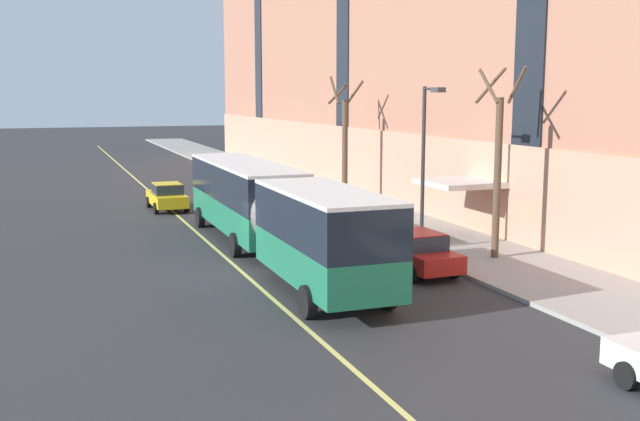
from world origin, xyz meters
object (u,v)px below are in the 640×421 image
at_px(parked_car_red_0, 415,252).
at_px(taxi_cab, 167,196).
at_px(street_tree_far_uptown, 344,143).
at_px(parked_car_darkgray_2, 314,207).
at_px(city_bus, 271,208).
at_px(street_tree_mid_block, 498,165).
at_px(parked_car_champagne_5, 269,191).
at_px(street_lamp, 426,151).
at_px(parked_car_navy_3, 232,174).

distance_m(parked_car_red_0, taxi_cab, 19.48).
bearing_deg(street_tree_far_uptown, taxi_cab, 168.23).
bearing_deg(parked_car_darkgray_2, street_tree_far_uptown, 52.55).
xyz_separation_m(city_bus, street_tree_mid_block, (8.20, -3.53, 1.78)).
height_order(parked_car_champagne_5, street_tree_far_uptown, street_tree_far_uptown).
bearing_deg(parked_car_darkgray_2, street_tree_mid_block, -71.41).
bearing_deg(street_tree_far_uptown, city_bus, -123.86).
relative_size(city_bus, parked_car_darkgray_2, 4.11).
bearing_deg(taxi_cab, parked_car_darkgray_2, -47.03).
xyz_separation_m(taxi_cab, street_lamp, (8.09, -15.68, 3.50)).
bearing_deg(street_tree_far_uptown, parked_car_navy_3, 105.97).
distance_m(city_bus, street_lamp, 6.74).
distance_m(parked_car_navy_3, street_tree_mid_block, 28.84).
height_order(parked_car_champagne_5, taxi_cab, same).
height_order(parked_car_red_0, parked_car_champagne_5, same).
bearing_deg(city_bus, parked_car_navy_3, 79.65).
xyz_separation_m(street_tree_far_uptown, street_lamp, (-1.98, -13.58, 0.54)).
bearing_deg(taxi_cab, parked_car_red_0, -71.38).
distance_m(parked_car_darkgray_2, taxi_cab, 9.41).
distance_m(parked_car_champagne_5, street_lamp, 16.63).
height_order(parked_car_red_0, parked_car_navy_3, same).
height_order(taxi_cab, street_tree_mid_block, street_tree_mid_block).
bearing_deg(street_tree_mid_block, parked_car_darkgray_2, 108.59).
xyz_separation_m(parked_car_darkgray_2, street_lamp, (1.68, -8.80, 3.50)).
bearing_deg(street_lamp, parked_car_darkgray_2, 100.82).
xyz_separation_m(parked_car_darkgray_2, street_tree_mid_block, (3.68, -10.94, 3.05)).
distance_m(parked_car_champagne_5, taxi_cab, 6.25).
distance_m(taxi_cab, street_lamp, 17.99).
bearing_deg(street_tree_far_uptown, street_tree_mid_block, -89.94).
xyz_separation_m(parked_car_champagne_5, street_tree_mid_block, (3.86, -18.29, 3.05)).
distance_m(street_tree_far_uptown, street_lamp, 13.74).
distance_m(parked_car_navy_3, parked_car_champagne_5, 10.15).
relative_size(taxi_cab, street_tree_mid_block, 0.57).
relative_size(parked_car_darkgray_2, street_tree_far_uptown, 0.65).
relative_size(city_bus, parked_car_red_0, 4.43).
bearing_deg(parked_car_darkgray_2, parked_car_champagne_5, 91.43).
xyz_separation_m(parked_car_red_0, parked_car_navy_3, (0.22, 29.07, 0.00)).
height_order(parked_car_darkgray_2, taxi_cab, same).
relative_size(city_bus, street_lamp, 2.94).
distance_m(street_tree_mid_block, street_tree_far_uptown, 15.73).
bearing_deg(parked_car_red_0, taxi_cab, 108.62).
distance_m(parked_car_champagne_5, street_tree_mid_block, 18.94).
xyz_separation_m(parked_car_red_0, street_tree_far_uptown, (3.86, 16.36, 2.96)).
bearing_deg(street_tree_far_uptown, street_lamp, -98.30).
xyz_separation_m(parked_car_darkgray_2, parked_car_champagne_5, (-0.18, 7.35, -0.00)).
height_order(parked_car_navy_3, parked_car_champagne_5, same).
bearing_deg(city_bus, street_lamp, -12.59).
bearing_deg(street_lamp, street_tree_mid_block, -47.01).
xyz_separation_m(city_bus, street_tree_far_uptown, (8.19, 12.20, 1.69)).
distance_m(parked_car_navy_3, street_lamp, 26.58).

